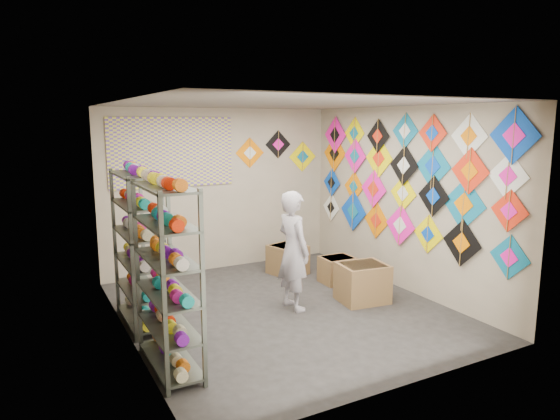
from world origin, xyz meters
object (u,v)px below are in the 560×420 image
carton_a (362,283)px  carton_b (337,270)px  shelf_rack_back (138,249)px  shopkeeper (293,250)px  carton_c (288,260)px  shelf_rack_front (168,278)px

carton_a → carton_b: (0.16, 0.85, -0.06)m
carton_a → shelf_rack_back: bearing=174.2°
shopkeeper → carton_b: (1.14, 0.61, -0.60)m
carton_a → carton_b: 0.87m
shopkeeper → carton_c: shopkeeper is taller
carton_b → shelf_rack_back: bearing=-174.9°
shopkeeper → carton_b: size_ratio=3.22×
shelf_rack_front → shopkeeper: size_ratio=1.19×
shelf_rack_front → shopkeeper: shelf_rack_front is taller
shelf_rack_back → shopkeeper: 1.98m
carton_b → carton_c: (-0.46, 0.76, 0.04)m
shelf_rack_back → carton_a: (2.90, -0.68, -0.68)m
shelf_rack_front → shopkeeper: bearing=24.0°
shelf_rack_front → carton_c: bearing=40.6°
shopkeeper → shelf_rack_back: bearing=72.4°
carton_c → shelf_rack_front: bearing=-154.8°
shelf_rack_front → carton_b: shelf_rack_front is taller
carton_c → carton_b: bearing=-74.2°
shelf_rack_front → shelf_rack_back: bearing=90.0°
carton_c → shelf_rack_back: bearing=-175.7°
carton_a → carton_c: bearing=107.8°
shelf_rack_back → shopkeeper: shelf_rack_back is taller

